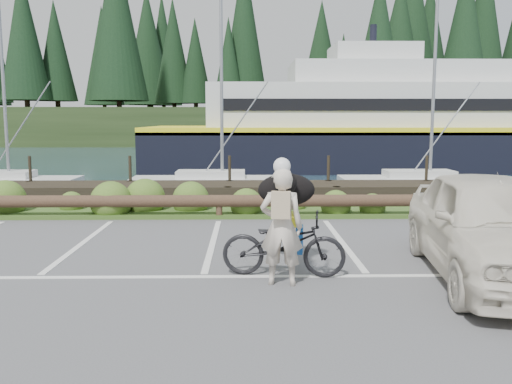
% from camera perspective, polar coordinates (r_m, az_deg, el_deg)
% --- Properties ---
extents(ground, '(72.00, 72.00, 0.00)m').
position_cam_1_polar(ground, '(9.04, -5.35, -8.17)').
color(ground, '#4C4C4E').
extents(harbor_backdrop, '(170.00, 160.00, 30.00)m').
position_cam_1_polar(harbor_backdrop, '(87.17, -1.21, 6.08)').
color(harbor_backdrop, '#1B3342').
rests_on(harbor_backdrop, ground).
extents(vegetation_strip, '(34.00, 1.60, 0.10)m').
position_cam_1_polar(vegetation_strip, '(14.19, -3.75, -2.12)').
color(vegetation_strip, '#3D5B21').
rests_on(vegetation_strip, ground).
extents(log_rail, '(32.00, 0.30, 0.60)m').
position_cam_1_polar(log_rail, '(13.51, -3.89, -2.83)').
color(log_rail, '#443021').
rests_on(log_rail, ground).
extents(bicycle, '(2.02, 0.94, 1.02)m').
position_cam_1_polar(bicycle, '(8.56, 2.91, -5.52)').
color(bicycle, black).
rests_on(bicycle, ground).
extents(cyclist, '(0.69, 0.51, 1.76)m').
position_cam_1_polar(cyclist, '(8.04, 2.70, -3.68)').
color(cyclist, beige).
rests_on(cyclist, ground).
extents(dog, '(0.59, 1.00, 0.55)m').
position_cam_1_polar(dog, '(9.03, 3.22, 0.23)').
color(dog, black).
rests_on(dog, bicycle).
extents(parked_car, '(2.56, 5.11, 1.67)m').
position_cam_1_polar(parked_car, '(9.15, 23.64, -3.21)').
color(parked_car, silver).
rests_on(parked_car, ground).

